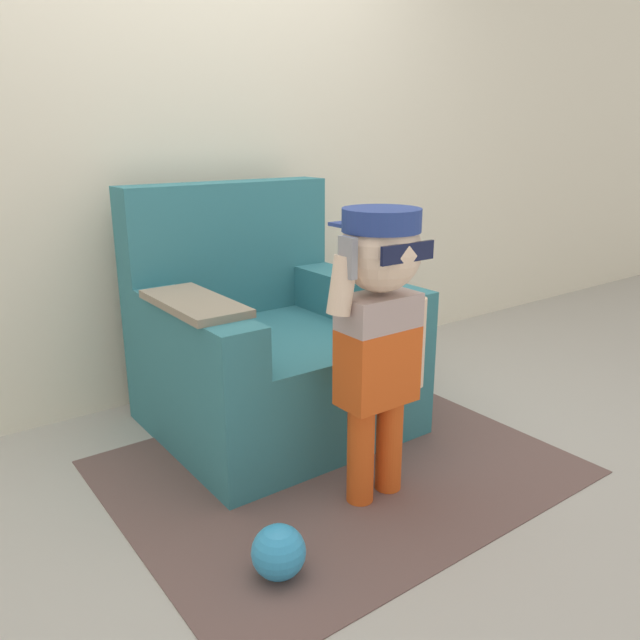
# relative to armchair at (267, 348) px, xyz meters

# --- Properties ---
(ground_plane) EXTENTS (10.00, 10.00, 0.00)m
(ground_plane) POSITION_rel_armchair_xyz_m (-0.03, -0.16, -0.35)
(ground_plane) COLOR #ADA89E
(wall_back) EXTENTS (10.00, 0.05, 2.60)m
(wall_back) POSITION_rel_armchair_xyz_m (-0.03, 0.58, 0.95)
(wall_back) COLOR beige
(wall_back) RESTS_ON ground_plane
(armchair) EXTENTS (1.03, 0.96, 1.06)m
(armchair) POSITION_rel_armchair_xyz_m (0.00, 0.00, 0.00)
(armchair) COLOR teal
(armchair) RESTS_ON ground_plane
(person_child) EXTENTS (0.43, 0.32, 1.04)m
(person_child) POSITION_rel_armchair_xyz_m (-0.02, -0.76, 0.34)
(person_child) COLOR #E05119
(person_child) RESTS_ON ground_plane
(side_table) EXTENTS (0.29, 0.29, 0.43)m
(side_table) POSITION_rel_armchair_xyz_m (0.71, 0.01, -0.09)
(side_table) COLOR white
(side_table) RESTS_ON ground_plane
(rug) EXTENTS (1.68, 1.34, 0.01)m
(rug) POSITION_rel_armchair_xyz_m (-0.01, -0.53, -0.35)
(rug) COLOR brown
(rug) RESTS_ON ground_plane
(toy_ball) EXTENTS (0.16, 0.16, 0.16)m
(toy_ball) POSITION_rel_armchair_xyz_m (-0.54, -0.92, -0.27)
(toy_ball) COLOR #3399D1
(toy_ball) RESTS_ON ground_plane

